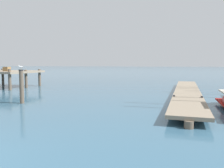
# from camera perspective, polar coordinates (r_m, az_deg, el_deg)

# --- Properties ---
(floating_dock) EXTENTS (2.14, 18.90, 0.53)m
(floating_dock) POSITION_cam_1_polar(r_m,az_deg,el_deg) (18.53, 17.97, -1.73)
(floating_dock) COLOR gray
(floating_dock) RESTS_ON ground
(pier_platform) EXTENTS (6.06, 5.52, 2.15)m
(pier_platform) POSITION_cam_1_polar(r_m,az_deg,el_deg) (26.78, -24.65, 2.58)
(pier_platform) COLOR gray
(pier_platform) RESTS_ON ground
(mooring_piling) EXTENTS (0.30, 0.30, 2.10)m
(mooring_piling) POSITION_cam_1_polar(r_m,az_deg,el_deg) (15.40, -21.31, -0.43)
(mooring_piling) COLOR brown
(mooring_piling) RESTS_ON ground
(perched_seagull) EXTENTS (0.33, 0.28, 0.26)m
(perched_seagull) POSITION_cam_1_polar(r_m,az_deg,el_deg) (15.34, -21.43, 3.90)
(perched_seagull) COLOR gold
(perched_seagull) RESTS_ON mooring_piling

